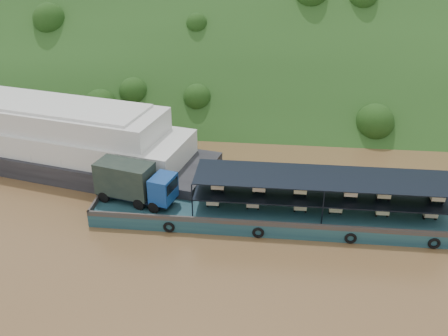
# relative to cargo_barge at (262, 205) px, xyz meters

# --- Properties ---
(ground) EXTENTS (160.00, 160.00, 0.00)m
(ground) POSITION_rel_cargo_barge_xyz_m (-1.99, 0.48, -1.27)
(ground) COLOR brown
(ground) RESTS_ON ground
(hillside) EXTENTS (140.00, 39.60, 39.60)m
(hillside) POSITION_rel_cargo_barge_xyz_m (-1.99, 36.48, -1.27)
(hillside) COLOR #1B3814
(hillside) RESTS_ON ground
(cargo_barge) EXTENTS (35.10, 7.18, 5.05)m
(cargo_barge) POSITION_rel_cargo_barge_xyz_m (0.00, 0.00, 0.00)
(cargo_barge) COLOR #123041
(cargo_barge) RESTS_ON ground
(passenger_ferry) EXTENTS (37.74, 16.84, 7.42)m
(passenger_ferry) POSITION_rel_cargo_barge_xyz_m (-23.64, 8.58, 1.94)
(passenger_ferry) COLOR black
(passenger_ferry) RESTS_ON ground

